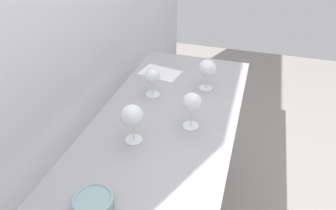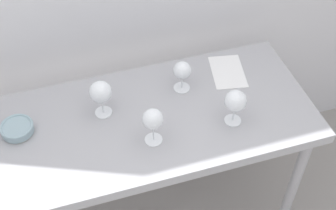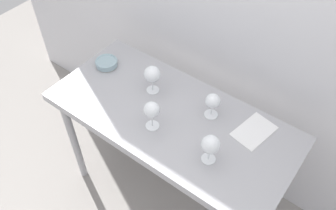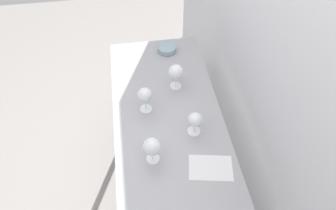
{
  "view_description": "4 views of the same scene",
  "coord_description": "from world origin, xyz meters",
  "px_view_note": "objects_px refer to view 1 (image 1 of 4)",
  "views": [
    {
      "loc": [
        -1.16,
        -0.36,
        1.77
      ],
      "look_at": [
        -0.02,
        -0.02,
        0.99
      ],
      "focal_mm": 33.63,
      "sensor_mm": 36.0,
      "label": 1
    },
    {
      "loc": [
        -0.33,
        -1.29,
        2.38
      ],
      "look_at": [
        0.07,
        0.0,
        0.94
      ],
      "focal_mm": 49.09,
      "sensor_mm": 36.0,
      "label": 2
    },
    {
      "loc": [
        0.76,
        -1.04,
        2.38
      ],
      "look_at": [
        -0.04,
        0.01,
        0.94
      ],
      "focal_mm": 38.16,
      "sensor_mm": 36.0,
      "label": 3
    },
    {
      "loc": [
        1.15,
        -0.17,
        2.31
      ],
      "look_at": [
        -0.02,
        0.0,
        0.94
      ],
      "focal_mm": 32.09,
      "sensor_mm": 36.0,
      "label": 4
    }
  ],
  "objects_px": {
    "wine_glass_near_center": "(192,103)",
    "tasting_bowl": "(93,202)",
    "wine_glass_far_left": "(132,117)",
    "wine_glass_far_right": "(152,77)",
    "wine_glass_near_right": "(207,69)",
    "tasting_sheet_upper": "(160,73)"
  },
  "relations": [
    {
      "from": "wine_glass_near_center",
      "to": "wine_glass_far_right",
      "type": "bearing_deg",
      "value": 50.85
    },
    {
      "from": "wine_glass_near_right",
      "to": "tasting_bowl",
      "type": "relative_size",
      "value": 1.22
    },
    {
      "from": "wine_glass_far_left",
      "to": "wine_glass_far_right",
      "type": "height_order",
      "value": "wine_glass_far_left"
    },
    {
      "from": "tasting_sheet_upper",
      "to": "tasting_bowl",
      "type": "xyz_separation_m",
      "value": [
        -0.98,
        -0.09,
        0.02
      ]
    },
    {
      "from": "wine_glass_near_right",
      "to": "wine_glass_far_right",
      "type": "height_order",
      "value": "wine_glass_near_right"
    },
    {
      "from": "wine_glass_near_right",
      "to": "tasting_sheet_upper",
      "type": "relative_size",
      "value": 0.74
    },
    {
      "from": "wine_glass_far_left",
      "to": "wine_glass_far_right",
      "type": "distance_m",
      "value": 0.38
    },
    {
      "from": "wine_glass_near_center",
      "to": "tasting_bowl",
      "type": "relative_size",
      "value": 1.25
    },
    {
      "from": "wine_glass_far_right",
      "to": "tasting_sheet_upper",
      "type": "distance_m",
      "value": 0.27
    },
    {
      "from": "wine_glass_far_left",
      "to": "tasting_bowl",
      "type": "distance_m",
      "value": 0.38
    },
    {
      "from": "wine_glass_near_right",
      "to": "wine_glass_far_right",
      "type": "relative_size",
      "value": 1.11
    },
    {
      "from": "wine_glass_near_center",
      "to": "tasting_sheet_upper",
      "type": "height_order",
      "value": "wine_glass_near_center"
    },
    {
      "from": "wine_glass_far_right",
      "to": "tasting_sheet_upper",
      "type": "bearing_deg",
      "value": 9.13
    },
    {
      "from": "wine_glass_near_center",
      "to": "tasting_bowl",
      "type": "xyz_separation_m",
      "value": [
        -0.53,
        0.21,
        -0.1
      ]
    },
    {
      "from": "wine_glass_near_center",
      "to": "tasting_sheet_upper",
      "type": "relative_size",
      "value": 0.76
    },
    {
      "from": "wine_glass_far_right",
      "to": "tasting_sheet_upper",
      "type": "xyz_separation_m",
      "value": [
        0.24,
        0.04,
        -0.1
      ]
    },
    {
      "from": "wine_glass_far_right",
      "to": "wine_glass_near_center",
      "type": "bearing_deg",
      "value": -129.15
    },
    {
      "from": "wine_glass_near_center",
      "to": "tasting_sheet_upper",
      "type": "xyz_separation_m",
      "value": [
        0.45,
        0.3,
        -0.12
      ]
    },
    {
      "from": "wine_glass_far_left",
      "to": "wine_glass_far_right",
      "type": "xyz_separation_m",
      "value": [
        0.37,
        0.04,
        -0.02
      ]
    },
    {
      "from": "wine_glass_near_center",
      "to": "wine_glass_far_left",
      "type": "xyz_separation_m",
      "value": [
        -0.17,
        0.21,
        -0.0
      ]
    },
    {
      "from": "wine_glass_near_center",
      "to": "tasting_bowl",
      "type": "height_order",
      "value": "wine_glass_near_center"
    },
    {
      "from": "wine_glass_far_left",
      "to": "tasting_sheet_upper",
      "type": "relative_size",
      "value": 0.77
    }
  ]
}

